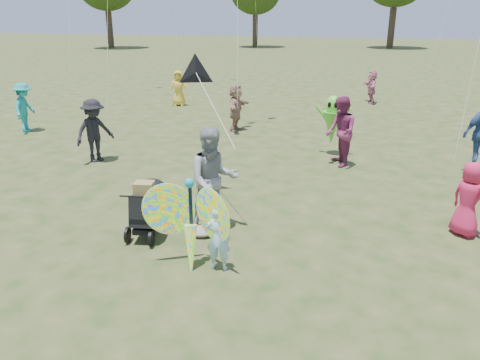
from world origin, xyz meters
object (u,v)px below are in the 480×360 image
Objects in this scene: alien_kite at (332,122)px; crowd_j at (372,87)px; child_girl at (218,238)px; adult_man at (213,180)px; crowd_g at (179,88)px; crowd_i at (25,107)px; crowd_e at (341,132)px; jogging_stroller at (148,205)px; butterfly_kite at (191,224)px; crowd_b at (94,131)px; crowd_d at (236,107)px; crowd_a at (469,199)px.

crowd_j is at bearing 85.38° from alien_kite.
adult_man is at bearing -71.80° from child_girl.
adult_man is 15.13m from crowd_j.
crowd_g is 0.91× the size of crowd_i.
child_girl is at bearing -34.68° from crowd_e.
crowd_j is (1.66, 16.34, 0.20)m from child_girl.
jogging_stroller is at bearing -29.94° from child_girl.
crowd_b is at bearing 136.48° from butterfly_kite.
butterfly_kite is (6.13, -13.06, -0.02)m from crowd_g.
alien_kite is (6.21, 2.66, 0.09)m from crowd_b.
crowd_b is at bearing 152.90° from crowd_d.
adult_man is 4.74m from crowd_a.
crowd_g is 9.50m from alien_kite.
crowd_a is 4.55m from crowd_e.
crowd_i is 10.60m from alien_kite.
crowd_e is at bearing -106.35° from child_girl.
crowd_b is 1.03× the size of crowd_i.
crowd_i is 11.53m from butterfly_kite.
jogging_stroller is at bearing -170.98° from crowd_d.
butterfly_kite is (0.13, -1.41, -0.25)m from adult_man.
crowd_i is at bearing 110.61° from crowd_d.
alien_kite is (-0.74, -9.12, 0.22)m from crowd_j.
crowd_b is 6.76m from alien_kite.
crowd_g reaches higher than crowd_j.
child_girl is 6.34m from crowd_e.
butterfly_kite is at bearing -46.43° from jogging_stroller.
crowd_d is 5.46m from crowd_g.
crowd_b is (-9.28, 1.99, 0.16)m from crowd_a.
crowd_b is 5.36m from crowd_d.
crowd_g is 13.21m from jogging_stroller.
crowd_e is (6.56, 1.65, 0.07)m from crowd_b.
butterfly_kite is at bearing 77.22° from crowd_a.
adult_man is 1.44m from butterfly_kite.
butterfly_kite is (-2.12, -16.37, 0.01)m from crowd_j.
crowd_a is 5.93m from jogging_stroller.
child_girl is 0.77× the size of crowd_a.
crowd_d is at bearing -4.37° from crowd_b.
adult_man is at bearing -162.96° from crowd_d.
alien_kite is at bearing -102.07° from child_girl.
crowd_d is 0.95× the size of butterfly_kite.
crowd_g is (-10.58, 10.46, 0.06)m from crowd_a.
butterfly_kite reaches higher than crowd_a.
crowd_i is (-9.09, 5.53, -0.15)m from adult_man.
child_girl is at bearing -105.78° from crowd_b.
crowd_a reaches higher than child_girl.
crowd_g reaches higher than butterfly_kite.
alien_kite is (1.38, 7.25, 0.21)m from butterfly_kite.
crowd_j is (4.32, 7.10, -0.08)m from crowd_d.
adult_man is 6.03m from alien_kite.
crowd_i is at bearing -178.31° from alien_kite.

